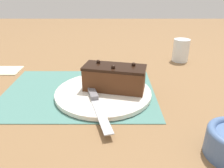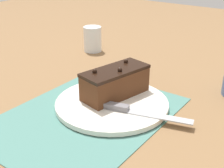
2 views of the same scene
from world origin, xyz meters
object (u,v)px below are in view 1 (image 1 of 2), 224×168
at_px(serving_knife, 94,100).
at_px(drinking_glass, 180,50).
at_px(cake_plate, 103,93).
at_px(chocolate_cake, 114,78).

height_order(serving_knife, drinking_glass, drinking_glass).
distance_m(cake_plate, serving_knife, 0.07).
bearing_deg(serving_knife, drinking_glass, -146.75).
distance_m(cake_plate, chocolate_cake, 0.06).
xyz_separation_m(serving_knife, drinking_glass, (0.34, 0.38, 0.03)).
bearing_deg(chocolate_cake, serving_knife, -124.12).
bearing_deg(drinking_glass, serving_knife, -131.33).
distance_m(chocolate_cake, serving_knife, 0.10).
distance_m(serving_knife, drinking_glass, 0.51).
height_order(cake_plate, serving_knife, serving_knife).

